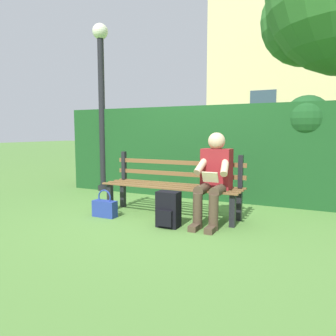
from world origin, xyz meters
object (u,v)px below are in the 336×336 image
handbag (105,208)px  person_seated (214,176)px  park_bench (173,185)px  lamp_post (102,92)px  backpack (168,210)px

handbag → person_seated: bearing=-165.9°
park_bench → lamp_post: bearing=-28.7°
person_seated → park_bench: bearing=-14.3°
person_seated → handbag: 1.56m
backpack → person_seated: bearing=-137.3°
backpack → handbag: (1.00, -0.05, -0.09)m
lamp_post → handbag: bearing=127.5°
park_bench → backpack: size_ratio=4.49×
lamp_post → person_seated: bearing=154.4°
person_seated → handbag: person_seated is taller
backpack → lamp_post: bearing=-36.9°
backpack → lamp_post: 3.33m
park_bench → backpack: park_bench is taller
person_seated → handbag: size_ratio=3.04×
handbag → park_bench: bearing=-146.5°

